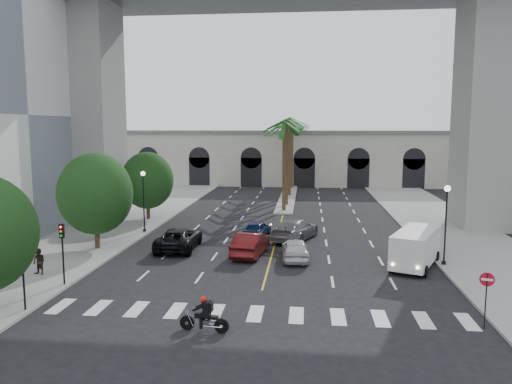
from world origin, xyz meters
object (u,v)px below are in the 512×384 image
object	(u,v)px
lamp_post_left_far	(144,196)
pedestrian_b	(39,262)
car_d	(295,229)
do_not_enter_sign	(487,288)
traffic_signal_far	(62,244)
car_a	(295,249)
motorcycle_rider	(206,316)
car_e	(257,229)
car_b	(251,244)
traffic_signal_near	(22,263)
car_c	(179,238)
lamp_post_right	(446,218)
cargo_van	(415,247)

from	to	relation	value
lamp_post_left_far	pedestrian_b	size ratio (longest dim) A/B	3.31
car_d	do_not_enter_sign	size ratio (longest dim) A/B	2.26
traffic_signal_far	car_a	world-z (taller)	traffic_signal_far
motorcycle_rider	do_not_enter_sign	xyz separation A→B (m)	(12.49, 1.61, 1.16)
traffic_signal_far	car_d	distance (m)	18.56
car_e	do_not_enter_sign	bearing A→B (deg)	135.03
car_a	car_d	bearing A→B (deg)	-91.83
car_d	pedestrian_b	bearing A→B (deg)	56.93
car_b	car_e	world-z (taller)	car_b
car_d	car_a	bearing A→B (deg)	111.15
car_a	motorcycle_rider	bearing A→B (deg)	70.08
traffic_signal_near	car_c	distance (m)	14.11
lamp_post_left_far	car_d	size ratio (longest dim) A/B	0.90
lamp_post_left_far	do_not_enter_sign	size ratio (longest dim) A/B	2.04
motorcycle_rider	car_c	size ratio (longest dim) A/B	0.39
lamp_post_right	car_d	world-z (taller)	lamp_post_right
motorcycle_rider	car_b	bearing A→B (deg)	95.33
lamp_post_right	car_b	xyz separation A→B (m)	(-12.90, 1.54, -2.38)
lamp_post_left_far	motorcycle_rider	world-z (taller)	lamp_post_left_far
car_a	do_not_enter_sign	distance (m)	14.11
motorcycle_rider	lamp_post_right	bearing A→B (deg)	48.98
lamp_post_left_far	lamp_post_right	size ratio (longest dim) A/B	1.00
traffic_signal_near	car_d	distance (m)	21.61
lamp_post_right	car_e	bearing A→B (deg)	149.76
car_a	cargo_van	xyz separation A→B (m)	(7.79, -1.05, 0.59)
car_c	car_d	size ratio (longest dim) A/B	0.98
car_d	car_e	world-z (taller)	car_d
traffic_signal_near	car_d	world-z (taller)	traffic_signal_near
traffic_signal_near	motorcycle_rider	world-z (taller)	traffic_signal_near
car_e	cargo_van	bearing A→B (deg)	155.29
car_b	car_e	bearing A→B (deg)	-80.95
lamp_post_right	traffic_signal_far	bearing A→B (deg)	-164.02
motorcycle_rider	traffic_signal_near	bearing A→B (deg)	179.03
lamp_post_right	pedestrian_b	size ratio (longest dim) A/B	3.31
car_a	pedestrian_b	bearing A→B (deg)	16.25
car_a	car_e	bearing A→B (deg)	-67.83
do_not_enter_sign	motorcycle_rider	bearing A→B (deg)	-156.91
car_a	car_d	distance (m)	6.14
do_not_enter_sign	pedestrian_b	bearing A→B (deg)	-176.82
car_a	do_not_enter_sign	size ratio (longest dim) A/B	1.68
car_c	motorcycle_rider	bearing A→B (deg)	107.83
cargo_van	traffic_signal_far	bearing A→B (deg)	-140.04
motorcycle_rider	cargo_van	bearing A→B (deg)	52.56
motorcycle_rider	car_c	bearing A→B (deg)	116.32
car_b	do_not_enter_sign	world-z (taller)	do_not_enter_sign
car_b	do_not_enter_sign	size ratio (longest dim) A/B	1.94
cargo_van	car_b	bearing A→B (deg)	-166.30
lamp_post_right	cargo_van	world-z (taller)	lamp_post_right
car_e	pedestrian_b	size ratio (longest dim) A/B	2.48
lamp_post_right	car_e	distance (m)	15.31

